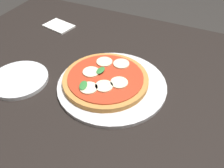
# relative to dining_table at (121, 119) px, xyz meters

# --- Properties ---
(dining_table) EXTENTS (1.58, 1.18, 0.73)m
(dining_table) POSITION_rel_dining_table_xyz_m (0.00, 0.00, 0.00)
(dining_table) COLOR black
(dining_table) RESTS_ON ground_plane
(serving_tray) EXTENTS (0.37, 0.37, 0.01)m
(serving_tray) POSITION_rel_dining_table_xyz_m (0.06, -0.06, 0.08)
(serving_tray) COLOR silver
(serving_tray) RESTS_ON dining_table
(pizza) EXTENTS (0.29, 0.29, 0.03)m
(pizza) POSITION_rel_dining_table_xyz_m (0.08, -0.06, 0.10)
(pizza) COLOR #C6843F
(pizza) RESTS_ON serving_tray
(plate_white) EXTENTS (0.20, 0.20, 0.01)m
(plate_white) POSITION_rel_dining_table_xyz_m (0.36, 0.05, 0.08)
(plate_white) COLOR white
(plate_white) RESTS_ON dining_table
(napkin) EXTENTS (0.15, 0.11, 0.01)m
(napkin) POSITION_rel_dining_table_xyz_m (0.46, -0.33, 0.08)
(napkin) COLOR white
(napkin) RESTS_ON dining_table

